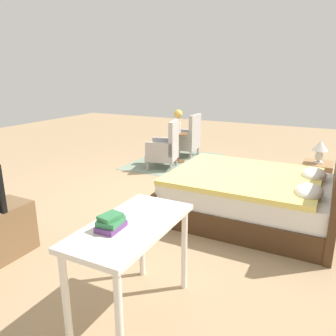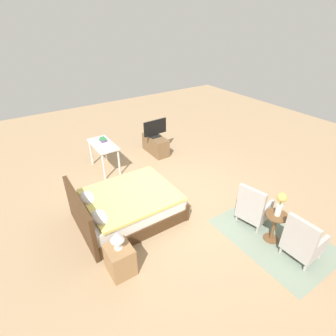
{
  "view_description": "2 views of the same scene",
  "coord_description": "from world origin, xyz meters",
  "views": [
    {
      "loc": [
        3.93,
        1.97,
        1.8
      ],
      "look_at": [
        0.3,
        0.12,
        0.6
      ],
      "focal_mm": 35.0,
      "sensor_mm": 36.0,
      "label": 1
    },
    {
      "loc": [
        -3.95,
        2.78,
        3.74
      ],
      "look_at": [
        0.16,
        0.05,
        0.78
      ],
      "focal_mm": 28.0,
      "sensor_mm": 36.0,
      "label": 2
    }
  ],
  "objects": [
    {
      "name": "tv_flatscreen",
      "position": [
        2.24,
        -0.88,
        0.8
      ],
      "size": [
        0.21,
        0.76,
        0.52
      ],
      "color": "black",
      "rests_on": "tv_stand"
    },
    {
      "name": "nightstand",
      "position": [
        -1.11,
        1.83,
        0.27
      ],
      "size": [
        0.44,
        0.41,
        0.54
      ],
      "color": "#997047",
      "rests_on": "ground_plane"
    },
    {
      "name": "armchair_by_window_left",
      "position": [
        -2.58,
        -0.87,
        0.38
      ],
      "size": [
        0.56,
        0.56,
        0.92
      ],
      "color": "#ADA8A3",
      "rests_on": "floor_rug"
    },
    {
      "name": "bed",
      "position": [
        0.02,
        1.18,
        0.3
      ],
      "size": [
        1.55,
        2.0,
        0.96
      ],
      "color": "#472D19",
      "rests_on": "ground_plane"
    },
    {
      "name": "table_lamp",
      "position": [
        -1.11,
        1.83,
        0.76
      ],
      "size": [
        0.22,
        0.22,
        0.33
      ],
      "color": "silver",
      "rests_on": "nightstand"
    },
    {
      "name": "flower_vase",
      "position": [
        -2.04,
        -0.85,
        0.9
      ],
      "size": [
        0.17,
        0.17,
        0.48
      ],
      "color": "silver",
      "rests_on": "side_table"
    },
    {
      "name": "armchair_by_window_right",
      "position": [
        -1.52,
        -0.87,
        0.38
      ],
      "size": [
        0.65,
        0.65,
        0.92
      ],
      "color": "#ADA8A3",
      "rests_on": "floor_rug"
    },
    {
      "name": "vanity_desk",
      "position": [
        2.16,
        0.77,
        0.65
      ],
      "size": [
        1.04,
        0.52,
        0.77
      ],
      "color": "silver",
      "rests_on": "ground_plane"
    },
    {
      "name": "tv_stand",
      "position": [
        2.24,
        -0.88,
        0.26
      ],
      "size": [
        0.96,
        0.4,
        0.53
      ],
      "color": "brown",
      "rests_on": "ground_plane"
    },
    {
      "name": "floor_rug",
      "position": [
        -2.04,
        -0.93,
        0.0
      ],
      "size": [
        2.1,
        1.5,
        0.01
      ],
      "color": "gray",
      "rests_on": "ground_plane"
    },
    {
      "name": "book_stack",
      "position": [
        2.3,
        0.7,
        0.82
      ],
      "size": [
        0.21,
        0.16,
        0.11
      ],
      "color": "#66387A",
      "rests_on": "vanity_desk"
    },
    {
      "name": "ground_plane",
      "position": [
        0.0,
        0.0,
        0.0
      ],
      "size": [
        16.0,
        16.0,
        0.0
      ],
      "primitive_type": "plane",
      "color": "#A38460"
    },
    {
      "name": "side_table",
      "position": [
        -2.04,
        -0.85,
        0.38
      ],
      "size": [
        0.4,
        0.4,
        0.6
      ],
      "color": "brown",
      "rests_on": "ground_plane"
    }
  ]
}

